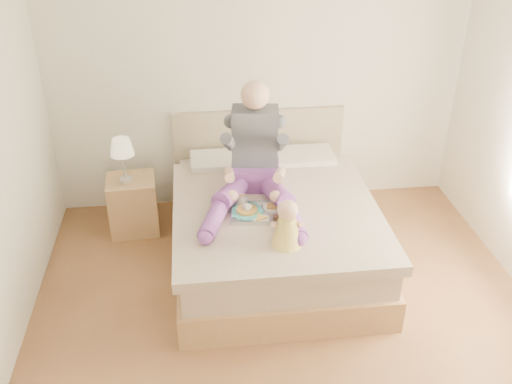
{
  "coord_description": "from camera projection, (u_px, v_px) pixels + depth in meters",
  "views": [
    {
      "loc": [
        -0.63,
        -3.11,
        3.09
      ],
      "look_at": [
        -0.16,
        0.96,
        0.72
      ],
      "focal_mm": 40.0,
      "sensor_mm": 36.0,
      "label": 1
    }
  ],
  "objects": [
    {
      "name": "room",
      "position": [
        312.0,
        156.0,
        3.54
      ],
      "size": [
        4.02,
        4.22,
        2.71
      ],
      "color": "brown",
      "rests_on": "ground"
    },
    {
      "name": "bed",
      "position": [
        272.0,
        223.0,
        5.05
      ],
      "size": [
        1.7,
        2.18,
        1.0
      ],
      "color": "#A0774A",
      "rests_on": "ground"
    },
    {
      "name": "nightstand",
      "position": [
        133.0,
        204.0,
        5.42
      ],
      "size": [
        0.47,
        0.43,
        0.55
      ],
      "rotation": [
        0.0,
        0.0,
        0.07
      ],
      "color": "#A0774A",
      "rests_on": "ground"
    },
    {
      "name": "lamp",
      "position": [
        122.0,
        150.0,
        5.08
      ],
      "size": [
        0.21,
        0.21,
        0.43
      ],
      "color": "silver",
      "rests_on": "nightstand"
    },
    {
      "name": "adult",
      "position": [
        255.0,
        164.0,
        4.79
      ],
      "size": [
        0.82,
        1.22,
        0.98
      ],
      "rotation": [
        0.0,
        0.0,
        -0.14
      ],
      "color": "#73378B",
      "rests_on": "bed"
    },
    {
      "name": "tray",
      "position": [
        258.0,
        210.0,
        4.63
      ],
      "size": [
        0.47,
        0.39,
        0.13
      ],
      "rotation": [
        0.0,
        0.0,
        -0.1
      ],
      "color": "silver",
      "rests_on": "bed"
    },
    {
      "name": "baby",
      "position": [
        287.0,
        227.0,
        4.2
      ],
      "size": [
        0.25,
        0.34,
        0.38
      ],
      "rotation": [
        0.0,
        0.0,
        -0.12
      ],
      "color": "#E7CA49",
      "rests_on": "bed"
    }
  ]
}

